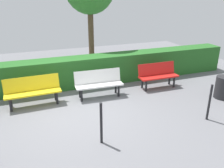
{
  "coord_description": "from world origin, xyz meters",
  "views": [
    {
      "loc": [
        1.2,
        5.8,
        3.18
      ],
      "look_at": [
        -1.11,
        -0.4,
        0.55
      ],
      "focal_mm": 37.2,
      "sensor_mm": 36.0,
      "label": 1
    }
  ],
  "objects_px": {
    "trash_bin": "(223,87)",
    "bench_red": "(158,74)",
    "bench_white": "(99,82)",
    "bench_yellow": "(33,90)"
  },
  "relations": [
    {
      "from": "trash_bin",
      "to": "bench_red",
      "type": "bearing_deg",
      "value": -45.67
    },
    {
      "from": "bench_red",
      "to": "bench_white",
      "type": "height_order",
      "value": "same"
    },
    {
      "from": "bench_yellow",
      "to": "trash_bin",
      "type": "distance_m",
      "value": 5.92
    },
    {
      "from": "bench_yellow",
      "to": "bench_white",
      "type": "bearing_deg",
      "value": 176.0
    },
    {
      "from": "bench_red",
      "to": "bench_yellow",
      "type": "distance_m",
      "value": 4.21
    },
    {
      "from": "bench_white",
      "to": "bench_yellow",
      "type": "relative_size",
      "value": 0.95
    },
    {
      "from": "bench_yellow",
      "to": "trash_bin",
      "type": "bearing_deg",
      "value": 162.88
    },
    {
      "from": "bench_white",
      "to": "bench_yellow",
      "type": "distance_m",
      "value": 2.02
    },
    {
      "from": "bench_red",
      "to": "bench_white",
      "type": "relative_size",
      "value": 0.92
    },
    {
      "from": "bench_white",
      "to": "trash_bin",
      "type": "bearing_deg",
      "value": 160.5
    }
  ]
}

